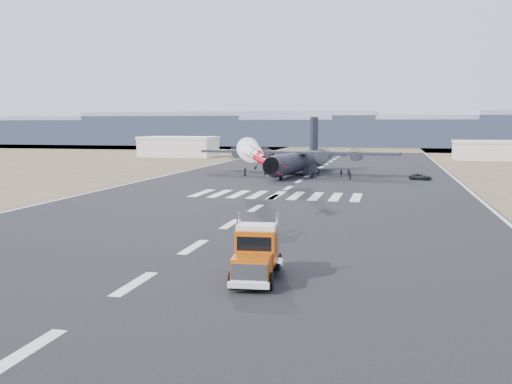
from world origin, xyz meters
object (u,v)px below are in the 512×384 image
(crew_e, at_px, (245,172))
(crew_d, at_px, (341,173))
(crew_b, at_px, (349,176))
(crew_f, at_px, (311,174))
(hangar_left, at_px, (179,147))
(crew_a, at_px, (318,172))
(semi_truck, at_px, (257,252))
(transport_aircraft, at_px, (300,159))
(crew_g, at_px, (311,175))
(crew_h, at_px, (311,174))
(support_vehicle, at_px, (420,177))
(crew_c, at_px, (348,173))
(aerobatic_biplane, at_px, (263,161))
(hangar_right, at_px, (489,150))

(crew_e, bearing_deg, crew_d, -65.75)
(crew_b, relative_size, crew_f, 1.02)
(hangar_left, distance_m, crew_e, 74.81)
(crew_b, bearing_deg, crew_a, -129.78)
(hangar_left, relative_size, crew_b, 14.67)
(semi_truck, distance_m, crew_a, 81.10)
(transport_aircraft, xyz_separation_m, crew_b, (11.44, -10.14, -2.38))
(crew_b, relative_size, crew_g, 1.07)
(crew_a, distance_m, crew_h, 6.06)
(hangar_left, height_order, crew_h, hangar_left)
(support_vehicle, bearing_deg, crew_h, 116.58)
(support_vehicle, bearing_deg, semi_truck, -170.26)
(crew_d, xyz_separation_m, crew_g, (-5.57, -5.38, -0.03))
(semi_truck, xyz_separation_m, crew_a, (-5.60, 80.90, -1.04))
(crew_a, bearing_deg, crew_f, -163.30)
(support_vehicle, height_order, crew_b, crew_b)
(crew_c, relative_size, crew_h, 1.08)
(crew_f, relative_size, crew_g, 1.05)
(crew_e, relative_size, crew_g, 1.07)
(crew_g, bearing_deg, transport_aircraft, 176.69)
(hangar_left, height_order, crew_g, hangar_left)
(crew_e, height_order, crew_h, crew_e)
(crew_c, bearing_deg, aerobatic_biplane, -91.28)
(crew_d, bearing_deg, crew_a, 97.87)
(crew_c, height_order, crew_f, crew_c)
(hangar_left, xyz_separation_m, crew_c, (60.57, -62.89, -2.52))
(semi_truck, bearing_deg, crew_f, 89.48)
(crew_b, height_order, crew_c, crew_c)
(aerobatic_biplane, height_order, crew_d, aerobatic_biplane)
(crew_a, xyz_separation_m, crew_h, (-0.60, -6.03, -0.04))
(crew_g, bearing_deg, crew_c, 97.61)
(support_vehicle, relative_size, crew_f, 2.65)
(hangar_right, height_order, crew_g, hangar_right)
(aerobatic_biplane, height_order, crew_c, aerobatic_biplane)
(aerobatic_biplane, xyz_separation_m, crew_a, (-0.37, 55.27, -5.77))
(transport_aircraft, xyz_separation_m, crew_d, (9.34, -4.35, -2.41))
(support_vehicle, bearing_deg, crew_c, 103.48)
(crew_d, relative_size, crew_f, 0.99)
(semi_truck, bearing_deg, hangar_right, 70.01)
(crew_f, height_order, crew_h, crew_h)
(crew_d, bearing_deg, support_vehicle, -78.61)
(transport_aircraft, height_order, crew_g, transport_aircraft)
(crew_d, distance_m, crew_g, 7.74)
(crew_a, distance_m, crew_c, 6.74)
(crew_c, relative_size, crew_f, 1.09)
(semi_truck, distance_m, crew_d, 79.75)
(crew_c, xyz_separation_m, crew_e, (-21.53, -0.87, -0.06))
(crew_b, distance_m, crew_f, 8.10)
(support_vehicle, xyz_separation_m, crew_a, (-20.48, 3.85, 0.26))
(aerobatic_biplane, xyz_separation_m, support_vehicle, (20.11, 51.41, -6.02))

